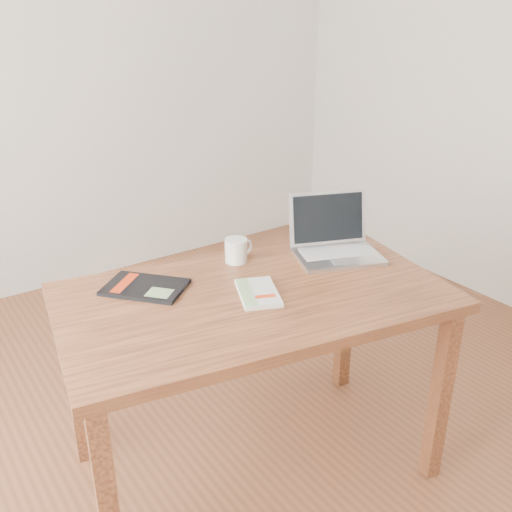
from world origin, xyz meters
TOP-DOWN VIEW (x-y plane):
  - room at (-0.07, 0.00)m, footprint 4.04×4.04m
  - desk at (0.04, -0.00)m, footprint 1.40×0.96m
  - white_guidebook at (0.04, -0.02)m, footprint 0.20×0.24m
  - black_guidebook at (-0.25, 0.23)m, footprint 0.31×0.32m
  - laptop at (0.48, 0.09)m, footprint 0.39×0.36m
  - coffee_mug at (0.13, 0.25)m, footprint 0.12×0.08m

SIDE VIEW (x-z plane):
  - desk at x=0.04m, z-range 0.29..1.04m
  - black_guidebook at x=-0.25m, z-range 0.75..0.76m
  - white_guidebook at x=0.04m, z-range 0.75..0.77m
  - coffee_mug at x=0.13m, z-range 0.75..0.84m
  - laptop at x=0.48m, z-range 0.69..0.91m
  - room at x=-0.07m, z-range 0.01..2.71m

